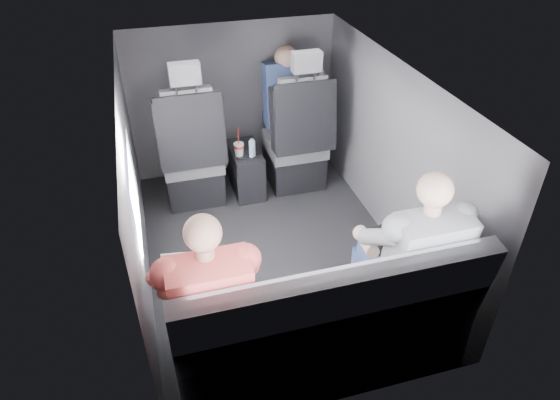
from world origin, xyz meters
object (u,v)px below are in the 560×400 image
object	(u,v)px
center_console	(246,170)
soda_cup	(239,149)
water_bottle	(252,148)
passenger_front_right	(286,96)
laptop_black	(396,236)
front_seat_right	(297,145)
rear_bench	(323,329)
passenger_rear_left	(208,298)
laptop_white	(200,274)
passenger_rear_right	(409,257)
front_seat_left	(192,159)

from	to	relation	value
center_console	soda_cup	world-z (taller)	soda_cup
soda_cup	water_bottle	size ratio (longest dim) A/B	1.61
passenger_front_right	laptop_black	bearing A→B (deg)	-86.60
center_console	water_bottle	bearing A→B (deg)	-74.69
front_seat_right	rear_bench	bearing A→B (deg)	-103.31
rear_bench	laptop_black	bearing A→B (deg)	27.43
rear_bench	soda_cup	bearing A→B (deg)	92.15
water_bottle	laptop_black	size ratio (longest dim) A/B	0.45
passenger_rear_left	laptop_black	bearing A→B (deg)	9.14
laptop_white	passenger_rear_right	bearing A→B (deg)	-8.37
passenger_rear_left	soda_cup	bearing A→B (deg)	73.36
center_console	soda_cup	size ratio (longest dim) A/B	1.86
front_seat_left	rear_bench	world-z (taller)	front_seat_left
center_console	rear_bench	xyz separation A→B (m)	(-0.00, -1.94, 0.11)
front_seat_left	soda_cup	world-z (taller)	front_seat_left
water_bottle	laptop_white	bearing A→B (deg)	-112.48
laptop_white	passenger_rear_left	world-z (taller)	passenger_rear_left
passenger_rear_left	passenger_rear_right	bearing A→B (deg)	-0.02
front_seat_right	water_bottle	size ratio (longest dim) A/B	7.91
passenger_rear_right	front_seat_left	bearing A→B (deg)	118.24
laptop_black	rear_bench	bearing A→B (deg)	-152.57
front_seat_left	laptop_black	world-z (taller)	front_seat_left
front_seat_right	center_console	world-z (taller)	front_seat_right
water_bottle	passenger_rear_left	size ratio (longest dim) A/B	0.13
front_seat_left	passenger_rear_right	size ratio (longest dim) A/B	1.04
soda_cup	passenger_rear_right	world-z (taller)	passenger_rear_right
rear_bench	laptop_black	distance (m)	0.68
soda_cup	passenger_front_right	size ratio (longest dim) A/B	0.34
laptop_white	soda_cup	bearing A→B (deg)	71.22
rear_bench	soda_cup	size ratio (longest dim) A/B	6.21
rear_bench	front_seat_right	bearing A→B (deg)	76.69
laptop_white	laptop_black	size ratio (longest dim) A/B	1.12
passenger_rear_left	passenger_front_right	size ratio (longest dim) A/B	1.60
passenger_rear_left	passenger_rear_right	distance (m)	1.11
laptop_black	passenger_rear_right	distance (m)	0.18
passenger_rear_left	passenger_front_right	bearing A→B (deg)	63.84
laptop_white	passenger_rear_left	bearing A→B (deg)	-84.60
soda_cup	passenger_rear_right	bearing A→B (deg)	-71.39
front_seat_right	soda_cup	world-z (taller)	front_seat_right
water_bottle	passenger_front_right	distance (m)	0.58
laptop_white	rear_bench	bearing A→B (deg)	-23.25
laptop_white	laptop_black	bearing A→B (deg)	0.78
front_seat_right	center_console	bearing A→B (deg)	174.93
laptop_black	passenger_rear_left	size ratio (longest dim) A/B	0.30
front_seat_left	center_console	distance (m)	0.49
front_seat_right	passenger_rear_left	world-z (taller)	front_seat_right
rear_bench	passenger_rear_left	bearing A→B (deg)	170.83
front_seat_right	passenger_rear_right	world-z (taller)	front_seat_right
laptop_black	passenger_rear_right	xyz separation A→B (m)	(-0.01, -0.18, -0.00)
center_console	water_bottle	xyz separation A→B (m)	(0.03, -0.13, 0.27)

